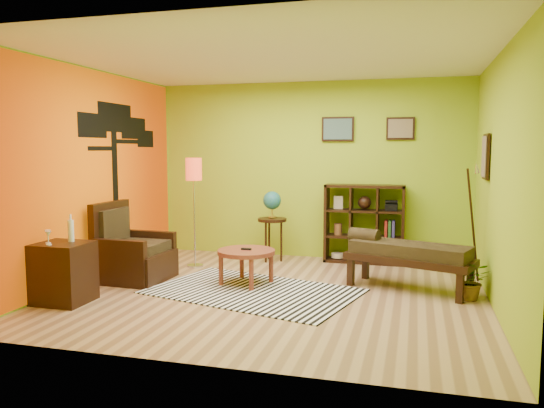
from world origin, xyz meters
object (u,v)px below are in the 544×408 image
(bench, at_px, (406,253))
(potted_plant, at_px, (471,285))
(coffee_table, at_px, (246,255))
(cube_shelf, at_px, (365,224))
(globe_table, at_px, (272,208))
(side_cabinet, at_px, (63,272))
(floor_lamp, at_px, (194,179))
(armchair, at_px, (131,256))

(bench, relative_size, potted_plant, 3.64)
(coffee_table, relative_size, cube_shelf, 0.62)
(globe_table, xyz_separation_m, cube_shelf, (1.40, 0.27, -0.23))
(side_cabinet, bearing_deg, cube_shelf, 44.32)
(side_cabinet, bearing_deg, globe_table, 58.36)
(potted_plant, bearing_deg, globe_table, 152.64)
(bench, bearing_deg, side_cabinet, -156.92)
(globe_table, distance_m, cube_shelf, 1.45)
(floor_lamp, distance_m, globe_table, 1.30)
(armchair, height_order, bench, armchair)
(side_cabinet, distance_m, bench, 4.08)
(floor_lamp, height_order, bench, floor_lamp)
(cube_shelf, bearing_deg, floor_lamp, -158.38)
(side_cabinet, relative_size, globe_table, 0.92)
(cube_shelf, xyz_separation_m, bench, (0.64, -1.44, -0.14))
(coffee_table, distance_m, side_cabinet, 2.19)
(globe_table, relative_size, potted_plant, 2.42)
(armchair, relative_size, potted_plant, 2.30)
(coffee_table, relative_size, floor_lamp, 0.46)
(coffee_table, relative_size, potted_plant, 1.64)
(floor_lamp, distance_m, potted_plant, 4.03)
(side_cabinet, distance_m, globe_table, 3.30)
(coffee_table, height_order, floor_lamp, floor_lamp)
(armchair, xyz_separation_m, floor_lamp, (0.52, 0.93, 0.99))
(cube_shelf, bearing_deg, armchair, -147.26)
(floor_lamp, relative_size, bench, 0.98)
(armchair, distance_m, cube_shelf, 3.48)
(floor_lamp, relative_size, cube_shelf, 1.34)
(armchair, xyz_separation_m, side_cabinet, (-0.19, -1.16, 0.03))
(cube_shelf, height_order, potted_plant, cube_shelf)
(floor_lamp, bearing_deg, side_cabinet, -108.80)
(side_cabinet, xyz_separation_m, potted_plant, (4.50, 1.33, -0.17))
(bench, bearing_deg, globe_table, 150.00)
(armchair, height_order, side_cabinet, armchair)
(coffee_table, distance_m, globe_table, 1.54)
(armchair, bearing_deg, cube_shelf, 32.74)
(side_cabinet, relative_size, bench, 0.61)
(potted_plant, bearing_deg, coffee_table, -179.36)
(coffee_table, relative_size, side_cabinet, 0.74)
(coffee_table, xyz_separation_m, bench, (1.98, 0.30, 0.07))
(side_cabinet, bearing_deg, coffee_table, 36.38)
(coffee_table, relative_size, bench, 0.45)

